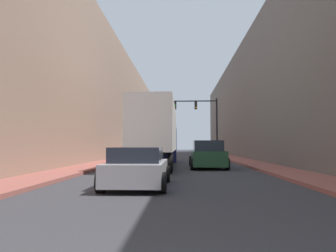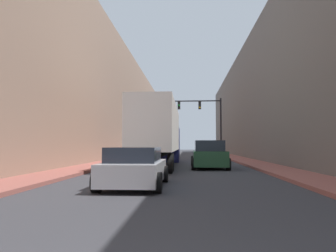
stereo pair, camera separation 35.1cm
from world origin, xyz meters
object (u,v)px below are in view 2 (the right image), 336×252
(sedan_car, at_px, (135,168))
(traffic_signal_gantry, at_px, (206,116))
(suv_car, at_px, (209,155))
(semi_truck, at_px, (160,133))

(sedan_car, xyz_separation_m, traffic_signal_gantry, (3.91, 26.49, 4.10))
(suv_car, bearing_deg, sedan_car, -108.57)
(semi_truck, bearing_deg, suv_car, -28.83)
(semi_truck, bearing_deg, sedan_car, -89.42)
(semi_truck, relative_size, suv_car, 2.93)
(sedan_car, bearing_deg, traffic_signal_gantry, 81.61)
(suv_car, bearing_deg, traffic_signal_gantry, 87.49)
(semi_truck, bearing_deg, traffic_signal_gantry, 75.26)
(sedan_car, distance_m, suv_car, 9.92)
(semi_truck, relative_size, sedan_car, 3.33)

